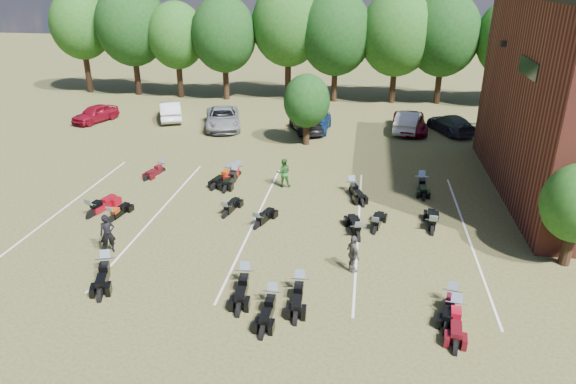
% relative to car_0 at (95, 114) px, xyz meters
% --- Properties ---
extents(ground, '(160.00, 160.00, 0.00)m').
position_rel_car_0_xyz_m(ground, '(19.57, -18.81, -0.69)').
color(ground, brown).
rests_on(ground, ground).
extents(car_0, '(2.87, 4.34, 1.37)m').
position_rel_car_0_xyz_m(car_0, '(0.00, 0.00, 0.00)').
color(car_0, maroon).
rests_on(car_0, ground).
extents(car_1, '(3.30, 4.92, 1.53)m').
position_rel_car_0_xyz_m(car_1, '(5.77, 1.56, 0.08)').
color(car_1, silver).
rests_on(car_1, ground).
extents(car_2, '(4.00, 6.05, 1.55)m').
position_rel_car_0_xyz_m(car_2, '(10.67, -0.13, 0.09)').
color(car_2, gray).
rests_on(car_2, ground).
extents(car_3, '(3.40, 4.90, 1.32)m').
position_rel_car_0_xyz_m(car_3, '(17.19, -0.20, -0.03)').
color(car_3, black).
rests_on(car_3, ground).
extents(car_4, '(1.90, 4.27, 1.43)m').
position_rel_car_0_xyz_m(car_4, '(18.07, 0.21, 0.03)').
color(car_4, navy).
rests_on(car_4, ground).
extents(car_5, '(2.54, 4.98, 1.57)m').
position_rel_car_0_xyz_m(car_5, '(24.84, 1.07, 0.10)').
color(car_5, '#B9B8B4').
rests_on(car_5, ground).
extents(car_6, '(2.35, 5.06, 1.40)m').
position_rel_car_0_xyz_m(car_6, '(24.98, 1.10, 0.01)').
color(car_6, '#560414').
rests_on(car_6, ground).
extents(car_7, '(3.60, 5.02, 1.35)m').
position_rel_car_0_xyz_m(car_7, '(27.98, 1.25, -0.01)').
color(car_7, '#353439').
rests_on(car_7, ground).
extents(person_black, '(0.76, 0.68, 1.74)m').
position_rel_car_0_xyz_m(person_black, '(11.00, -19.71, 0.18)').
color(person_black, black).
rests_on(person_black, ground).
extents(person_green, '(0.91, 0.76, 1.67)m').
position_rel_car_0_xyz_m(person_green, '(17.25, -11.27, 0.15)').
color(person_green, '#265E23').
rests_on(person_green, ground).
extents(person_grey, '(0.79, 1.01, 1.60)m').
position_rel_car_0_xyz_m(person_grey, '(21.43, -19.73, 0.11)').
color(person_grey, '#504A45').
rests_on(person_grey, ground).
extents(motorcycle_0, '(1.53, 2.56, 1.36)m').
position_rel_car_0_xyz_m(motorcycle_0, '(11.69, -21.35, -0.69)').
color(motorcycle_0, black).
rests_on(motorcycle_0, ground).
extents(motorcycle_2, '(0.99, 2.48, 1.35)m').
position_rel_car_0_xyz_m(motorcycle_2, '(17.38, -21.37, -0.69)').
color(motorcycle_2, black).
rests_on(motorcycle_2, ground).
extents(motorcycle_3, '(0.78, 2.31, 1.28)m').
position_rel_car_0_xyz_m(motorcycle_3, '(18.66, -22.53, -0.69)').
color(motorcycle_3, black).
rests_on(motorcycle_3, ground).
extents(motorcycle_4, '(0.86, 2.38, 1.31)m').
position_rel_car_0_xyz_m(motorcycle_4, '(19.52, -21.58, -0.69)').
color(motorcycle_4, black).
rests_on(motorcycle_4, ground).
extents(motorcycle_5, '(1.20, 2.35, 1.25)m').
position_rel_car_0_xyz_m(motorcycle_5, '(25.04, -21.47, -0.69)').
color(motorcycle_5, black).
rests_on(motorcycle_5, ground).
extents(motorcycle_6, '(1.05, 2.45, 1.32)m').
position_rel_car_0_xyz_m(motorcycle_6, '(25.07, -22.27, -0.69)').
color(motorcycle_6, '#490A11').
rests_on(motorcycle_6, ground).
extents(motorcycle_7, '(1.37, 2.62, 1.40)m').
position_rel_car_0_xyz_m(motorcycle_7, '(8.48, -16.58, -0.69)').
color(motorcycle_7, maroon).
rests_on(motorcycle_7, ground).
extents(motorcycle_8, '(0.93, 2.08, 1.12)m').
position_rel_car_0_xyz_m(motorcycle_8, '(9.71, -16.91, -0.69)').
color(motorcycle_8, black).
rests_on(motorcycle_8, ground).
extents(motorcycle_9, '(1.02, 2.19, 1.17)m').
position_rel_car_0_xyz_m(motorcycle_9, '(15.03, -15.55, -0.69)').
color(motorcycle_9, black).
rests_on(motorcycle_9, ground).
extents(motorcycle_10, '(1.29, 2.22, 1.18)m').
position_rel_car_0_xyz_m(motorcycle_10, '(16.84, -16.49, -0.69)').
color(motorcycle_10, black).
rests_on(motorcycle_10, ground).
extents(motorcycle_11, '(1.27, 2.46, 1.31)m').
position_rel_car_0_xyz_m(motorcycle_11, '(21.57, -16.92, -0.69)').
color(motorcycle_11, black).
rests_on(motorcycle_11, ground).
extents(motorcycle_12, '(0.92, 2.43, 1.33)m').
position_rel_car_0_xyz_m(motorcycle_12, '(24.95, -15.81, -0.69)').
color(motorcycle_12, black).
rests_on(motorcycle_12, ground).
extents(motorcycle_13, '(1.07, 2.20, 1.17)m').
position_rel_car_0_xyz_m(motorcycle_13, '(22.34, -16.15, -0.69)').
color(motorcycle_13, black).
rests_on(motorcycle_13, ground).
extents(motorcycle_14, '(1.15, 2.14, 1.14)m').
position_rel_car_0_xyz_m(motorcycle_14, '(9.57, -10.09, -0.69)').
color(motorcycle_14, '#3E080F').
rests_on(motorcycle_14, ground).
extents(motorcycle_15, '(1.23, 2.52, 1.34)m').
position_rel_car_0_xyz_m(motorcycle_15, '(14.28, -10.05, -0.69)').
color(motorcycle_15, maroon).
rests_on(motorcycle_15, ground).
extents(motorcycle_16, '(0.91, 2.40, 1.31)m').
position_rel_car_0_xyz_m(motorcycle_16, '(14.29, -10.80, -0.69)').
color(motorcycle_16, black).
rests_on(motorcycle_16, ground).
extents(motorcycle_17, '(1.38, 2.56, 1.36)m').
position_rel_car_0_xyz_m(motorcycle_17, '(13.92, -10.56, -0.69)').
color(motorcycle_17, black).
rests_on(motorcycle_17, ground).
extents(motorcycle_18, '(1.51, 2.49, 1.33)m').
position_rel_car_0_xyz_m(motorcycle_18, '(21.09, -11.55, -0.69)').
color(motorcycle_18, black).
rests_on(motorcycle_18, ground).
extents(motorcycle_19, '(0.77, 2.36, 1.31)m').
position_rel_car_0_xyz_m(motorcycle_19, '(24.92, -10.18, -0.69)').
color(motorcycle_19, black).
rests_on(motorcycle_19, ground).
extents(tree_line, '(56.00, 6.00, 9.79)m').
position_rel_car_0_xyz_m(tree_line, '(18.57, 10.19, 5.62)').
color(tree_line, black).
rests_on(tree_line, ground).
extents(young_tree_midfield, '(3.20, 3.20, 4.70)m').
position_rel_car_0_xyz_m(young_tree_midfield, '(17.57, -3.31, 2.41)').
color(young_tree_midfield, black).
rests_on(young_tree_midfield, ground).
extents(parking_lines, '(20.10, 14.00, 0.01)m').
position_rel_car_0_xyz_m(parking_lines, '(16.57, -15.81, -0.68)').
color(parking_lines, silver).
rests_on(parking_lines, ground).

